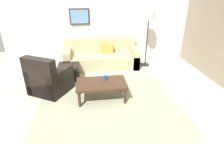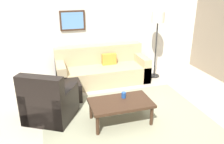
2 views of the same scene
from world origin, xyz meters
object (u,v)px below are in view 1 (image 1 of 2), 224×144
at_px(framed_artwork, 79,17).
at_px(coffee_table, 101,84).
at_px(cup, 105,78).
at_px(lamp_standing, 148,21).
at_px(couch_main, 101,57).
at_px(armchair_leather, 48,81).
at_px(ottoman, 69,71).

bearing_deg(framed_artwork, coffee_table, -78.82).
bearing_deg(cup, lamp_standing, 48.56).
relative_size(couch_main, framed_artwork, 3.68).
bearing_deg(cup, armchair_leather, 166.62).
xyz_separation_m(armchair_leather, coffee_table, (1.23, -0.44, 0.05)).
height_order(ottoman, lamp_standing, lamp_standing).
bearing_deg(coffee_table, armchair_leather, 160.28).
bearing_deg(ottoman, armchair_leather, -119.82).
bearing_deg(armchair_leather, couch_main, 47.17).
distance_m(coffee_table, cup, 0.19).
bearing_deg(couch_main, ottoman, -141.51).
xyz_separation_m(couch_main, framed_artwork, (-0.61, 0.41, 1.21)).
bearing_deg(coffee_table, couch_main, 85.56).
xyz_separation_m(lamp_standing, framed_artwork, (-2.03, 0.54, 0.09)).
distance_m(couch_main, cup, 1.81).
bearing_deg(lamp_standing, ottoman, -165.10).
height_order(coffee_table, cup, cup).
bearing_deg(ottoman, coffee_table, -54.83).
relative_size(armchair_leather, lamp_standing, 0.64).
xyz_separation_m(armchair_leather, lamp_standing, (2.80, 1.35, 1.10)).
bearing_deg(ottoman, lamp_standing, 14.90).
bearing_deg(lamp_standing, framed_artwork, 165.02).
bearing_deg(couch_main, armchair_leather, -132.83).
height_order(armchair_leather, ottoman, armchair_leather).
relative_size(armchair_leather, framed_artwork, 1.78).
relative_size(couch_main, ottoman, 4.03).
bearing_deg(coffee_table, cup, 51.51).
relative_size(couch_main, lamp_standing, 1.32).
height_order(armchair_leather, framed_artwork, framed_artwork).
xyz_separation_m(armchair_leather, cup, (1.33, -0.32, 0.16)).
relative_size(lamp_standing, framed_artwork, 2.79).
relative_size(armchair_leather, ottoman, 1.95).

